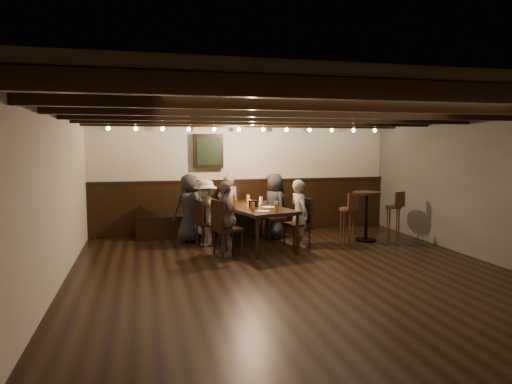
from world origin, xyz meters
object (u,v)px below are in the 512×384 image
object	(u,v)px
chair_right_far	(298,232)
person_bench_left	(189,208)
chair_left_near	(207,231)
person_bench_right	(270,204)
high_top_table	(366,209)
person_bench_centre	(229,205)
person_right_near	(275,206)
bar_stool_right	(393,223)
bar_stool_left	(347,225)
chair_left_far	(227,238)
person_right_far	(299,213)
person_left_far	(225,219)
person_left_near	(205,212)
dining_table	(252,210)
chair_right_near	(273,225)

from	to	relation	value
chair_right_far	person_bench_left	size ratio (longest dim) A/B	0.68
chair_left_near	person_bench_right	size ratio (longest dim) A/B	0.69
high_top_table	chair_right_far	bearing A→B (deg)	-173.42
chair_right_far	person_bench_centre	xyz separation A→B (m)	(-1.06, 1.28, 0.37)
person_right_near	bar_stool_right	xyz separation A→B (m)	(2.17, -0.87, -0.29)
bar_stool_left	person_bench_left	bearing A→B (deg)	140.96
chair_left_far	person_right_far	world-z (taller)	person_right_far
chair_left_far	person_left_far	bearing A→B (deg)	-90.00
person_bench_right	person_left_near	xyz separation A→B (m)	(-1.49, -0.84, -0.00)
person_bench_centre	person_left_far	size ratio (longest dim) A/B	1.01
person_right_far	person_bench_left	bearing A→B (deg)	50.71
chair_left_near	bar_stool_right	distance (m)	3.63
person_bench_right	bar_stool_right	xyz separation A→B (m)	(2.13, -1.34, -0.26)
dining_table	chair_right_near	distance (m)	0.95
chair_right_near	person_left_far	world-z (taller)	person_left_far
high_top_table	bar_stool_right	xyz separation A→B (m)	(0.50, -0.16, -0.27)
dining_table	person_bench_left	distance (m)	1.27
person_right_far	person_left_near	bearing A→B (deg)	59.04
person_bench_centre	person_left_near	xyz separation A→B (m)	(-0.58, -0.76, -0.02)
person_bench_left	person_left_far	xyz separation A→B (m)	(0.47, -1.27, -0.03)
chair_left_near	chair_left_far	size ratio (longest dim) A/B	0.89
dining_table	chair_right_far	size ratio (longest dim) A/B	2.39
person_bench_right	person_right_far	size ratio (longest dim) A/B	1.01
person_left_far	person_right_far	bearing A→B (deg)	90.00
person_bench_centre	bar_stool_right	distance (m)	3.30
chair_right_far	high_top_table	bearing A→B (deg)	-97.40
dining_table	person_right_near	size ratio (longest dim) A/B	1.64
dining_table	bar_stool_right	world-z (taller)	bar_stool_right
chair_right_far	bar_stool_right	size ratio (longest dim) A/B	0.92
person_right_near	chair_right_near	bearing A→B (deg)	90.00
chair_right_far	person_bench_centre	world-z (taller)	person_bench_centre
person_bench_centre	person_left_far	bearing A→B (deg)	63.43
person_bench_centre	person_left_near	distance (m)	0.96
chair_right_near	high_top_table	distance (m)	1.87
dining_table	person_left_far	bearing A→B (deg)	-149.04
bar_stool_left	dining_table	bearing A→B (deg)	149.83
chair_right_far	person_bench_right	bearing A→B (deg)	-7.63
person_left_far	high_top_table	distance (m)	2.95
dining_table	person_bench_left	xyz separation A→B (m)	(-1.09, 0.66, -0.02)
person_bench_centre	person_left_far	world-z (taller)	person_bench_centre
person_bench_centre	chair_left_far	bearing A→B (deg)	64.35
high_top_table	bar_stool_right	bearing A→B (deg)	-17.19
person_left_near	person_right_far	world-z (taller)	person_left_near
chair_right_far	high_top_table	distance (m)	1.53
chair_left_near	chair_right_far	size ratio (longest dim) A/B	0.96
chair_left_far	person_bench_centre	size ratio (longest dim) A/B	0.75
person_left_near	person_right_far	distance (m)	1.75
person_bench_left	person_bench_right	size ratio (longest dim) A/B	1.06
person_left_near	dining_table	bearing A→B (deg)	59.04
chair_right_near	high_top_table	world-z (taller)	high_top_table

